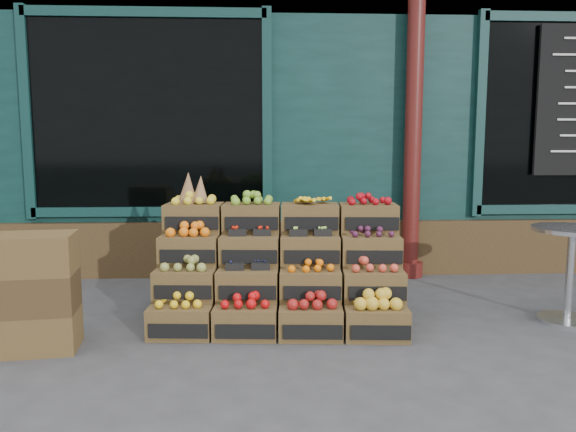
{
  "coord_description": "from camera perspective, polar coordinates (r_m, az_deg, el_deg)",
  "views": [
    {
      "loc": [
        -0.43,
        -3.89,
        1.45
      ],
      "look_at": [
        -0.2,
        0.7,
        0.85
      ],
      "focal_mm": 35.0,
      "sensor_mm": 36.0,
      "label": 1
    }
  ],
  "objects": [
    {
      "name": "ground",
      "position": [
        4.17,
        3.31,
        -12.9
      ],
      "size": [
        60.0,
        60.0,
        0.0
      ],
      "primitive_type": "plane",
      "color": "#3F3F41",
      "rests_on": "ground"
    },
    {
      "name": "shop_facade",
      "position": [
        9.06,
        -0.12,
        13.44
      ],
      "size": [
        12.0,
        6.24,
        4.8
      ],
      "color": "#0D2D2A",
      "rests_on": "ground"
    },
    {
      "name": "crate_display",
      "position": [
        4.6,
        -0.88,
        -6.09
      ],
      "size": [
        2.0,
        1.08,
        1.21
      ],
      "rotation": [
        0.0,
        0.0,
        -0.07
      ],
      "color": "brown",
      "rests_on": "ground"
    },
    {
      "name": "spare_crates",
      "position": [
        4.32,
        -24.31,
        -7.11
      ],
      "size": [
        0.6,
        0.45,
        0.83
      ],
      "rotation": [
        0.0,
        0.0,
        0.13
      ],
      "color": "brown",
      "rests_on": "ground"
    },
    {
      "name": "bistro_table",
      "position": [
        5.07,
        26.75,
        -4.32
      ],
      "size": [
        0.62,
        0.62,
        0.78
      ],
      "rotation": [
        0.0,
        0.0,
        0.15
      ],
      "color": "silver",
      "rests_on": "ground"
    },
    {
      "name": "shopkeeper",
      "position": [
        6.97,
        -14.94,
        2.53
      ],
      "size": [
        0.72,
        0.55,
        1.77
      ],
      "primitive_type": "imported",
      "rotation": [
        0.0,
        0.0,
        2.92
      ],
      "color": "#185524",
      "rests_on": "ground"
    }
  ]
}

